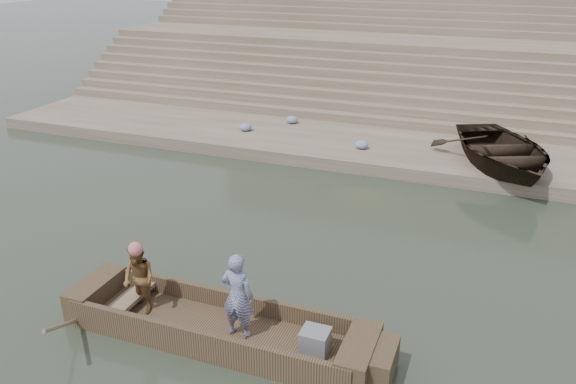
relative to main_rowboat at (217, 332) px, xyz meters
The scene contains 12 objects.
ground 3.57m from the main_rowboat, 45.72° to the left, with size 120.00×120.00×0.00m, color #2C3729.
lower_landing 10.85m from the main_rowboat, 76.71° to the left, with size 32.00×4.00×0.40m, color gray.
mid_landing 18.28m from the main_rowboat, 82.14° to the left, with size 32.00×3.00×2.80m, color gray.
upper_landing 25.30m from the main_rowboat, 84.32° to the left, with size 32.00×3.00×5.20m, color gray.
ghat_steps 19.98m from the main_rowboat, 82.80° to the left, with size 32.00×11.00×5.20m.
main_rowboat is the anchor object (origin of this frame).
rowboat_trim 0.29m from the main_rowboat, ahead, with size 6.04×2.63×2.00m.
standing_man 1.00m from the main_rowboat, ahead, with size 0.57×0.37×1.57m, color navy.
rowing_man 1.69m from the main_rowboat, behind, with size 0.65×0.50×1.33m, color #246C25.
television 1.83m from the main_rowboat, ahead, with size 0.46×0.42×0.40m.
beached_rowboat 10.76m from the main_rowboat, 66.09° to the left, with size 3.37×4.72×0.98m, color #2D2116.
cloth_bundles 10.76m from the main_rowboat, 93.26° to the left, with size 9.39×2.39×0.26m.
Camera 1 is at (1.62, -9.82, 6.30)m, focal length 35.51 mm.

